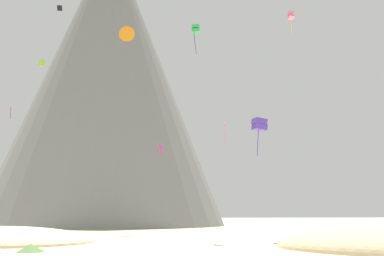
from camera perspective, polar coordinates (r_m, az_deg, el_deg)
name	(u,v)px	position (r m, az deg, el deg)	size (l,w,h in m)	color
dune_foreground_left	(358,250)	(43.42, 18.04, -12.89)	(15.83, 9.58, 3.54)	#CCBA8E
bush_near_left	(31,248)	(41.45, -17.59, -12.67)	(2.15, 2.15, 0.62)	#568442
rock_massif	(101,84)	(117.37, -10.13, 4.85)	(73.50, 73.50, 67.40)	slate
kite_magenta_low	(161,149)	(80.44, -3.54, -2.37)	(0.41, 1.05, 1.49)	#D1339E
kite_lime_mid	(42,63)	(65.96, -16.48, 7.00)	(0.76, 0.45, 0.89)	#8CD133
kite_orange_high	(127,34)	(83.83, -7.28, 10.36)	(2.57, 0.74, 2.55)	orange
kite_rainbow_mid	(224,125)	(85.38, 3.60, 0.33)	(0.92, 1.57, 4.24)	#E5668C
kite_green_mid	(196,29)	(63.34, 0.41, 10.98)	(1.13, 1.10, 3.72)	green
kite_indigo_low	(259,125)	(56.99, 7.54, 0.37)	(1.60, 1.55, 4.20)	#5138B2
kite_pink_high	(291,15)	(88.08, 11.01, 12.25)	(1.04, 1.11, 3.76)	pink
kite_black_high	(60,8)	(95.99, -14.58, 12.85)	(0.96, 0.37, 1.10)	black
kite_violet_mid	(11,113)	(71.03, -19.63, 1.61)	(0.28, 0.61, 1.54)	purple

